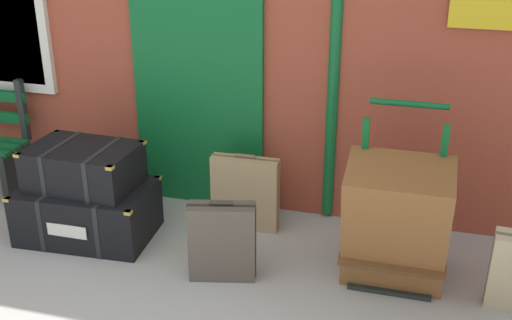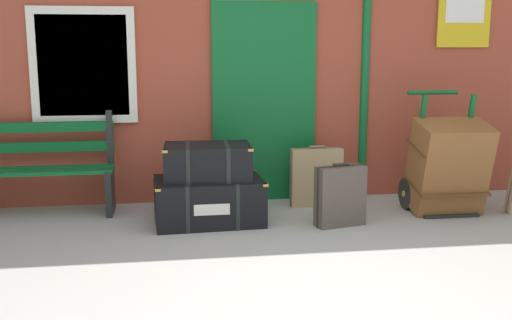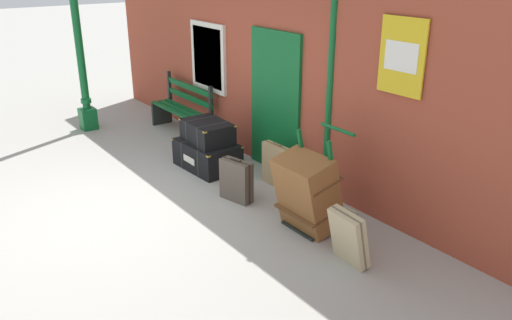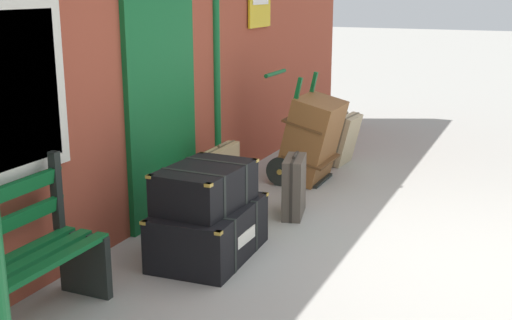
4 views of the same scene
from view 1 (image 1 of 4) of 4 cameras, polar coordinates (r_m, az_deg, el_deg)
The scene contains 7 objects.
brick_facade at distance 5.32m, azimuth -5.59°, elevation 12.87°, with size 10.40×0.35×3.20m.
steamer_trunk_base at distance 5.18m, azimuth -14.74°, elevation -4.41°, with size 1.04×0.70×0.43m.
steamer_trunk_middle at distance 5.04m, azimuth -15.10°, elevation -0.57°, with size 0.83×0.58×0.33m.
porters_trolley at distance 4.65m, azimuth 12.30°, elevation -6.68°, with size 0.71×0.62×1.19m.
large_brown_trunk at distance 4.40m, azimuth 12.36°, elevation -5.46°, with size 0.70×0.63×0.96m.
suitcase_slate at distance 4.48m, azimuth -3.03°, elevation -7.26°, with size 0.49×0.28×0.60m.
suitcase_umber at distance 5.09m, azimuth -0.98°, elevation -2.96°, with size 0.55×0.13×0.64m.
Camera 1 is at (1.86, -2.29, 2.56)m, focal length 44.93 mm.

